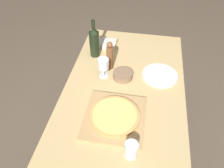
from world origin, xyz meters
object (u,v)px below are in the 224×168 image
pizza (115,115)px  pepper_mill (110,56)px  wine_bottle (94,42)px  small_bowl (123,75)px  wine_glass (103,64)px

pizza → pepper_mill: (-0.11, 0.46, 0.08)m
wine_bottle → small_bowl: wine_bottle is taller
pizza → small_bowl: small_bowl is taller
wine_bottle → small_bowl: size_ratio=2.16×
wine_bottle → pepper_mill: (0.15, -0.14, -0.02)m
pepper_mill → wine_glass: pepper_mill is taller
wine_glass → pepper_mill: bearing=74.3°
wine_bottle → wine_glass: (0.12, -0.23, -0.02)m
pizza → small_bowl: bearing=90.3°
pizza → pepper_mill: 0.48m
pizza → wine_glass: 0.40m
pepper_mill → wine_bottle: bearing=136.9°
wine_bottle → small_bowl: 0.36m
pizza → small_bowl: (-0.00, 0.37, -0.01)m
small_bowl → wine_bottle: bearing=138.7°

